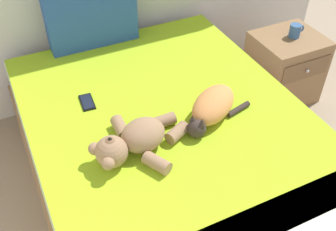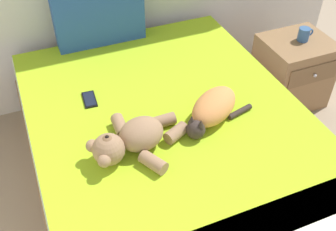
{
  "view_description": "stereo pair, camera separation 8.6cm",
  "coord_description": "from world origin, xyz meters",
  "px_view_note": "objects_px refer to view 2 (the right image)",
  "views": [
    {
      "loc": [
        0.88,
        2.0,
        2.01
      ],
      "look_at": [
        1.56,
        3.44,
        0.6
      ],
      "focal_mm": 42.72,
      "sensor_mm": 36.0,
      "label": 1
    },
    {
      "loc": [
        0.96,
        1.97,
        2.01
      ],
      "look_at": [
        1.56,
        3.44,
        0.6
      ],
      "focal_mm": 42.72,
      "sensor_mm": 36.0,
      "label": 2
    }
  ],
  "objects_px": {
    "bed": "(171,152)",
    "cell_phone": "(90,99)",
    "nightstand": "(292,72)",
    "patterned_cushion": "(98,6)",
    "mug": "(304,34)",
    "cat": "(212,109)",
    "teddy_bear": "(132,139)"
  },
  "relations": [
    {
      "from": "cat",
      "to": "nightstand",
      "type": "distance_m",
      "value": 1.16
    },
    {
      "from": "teddy_bear",
      "to": "mug",
      "type": "xyz_separation_m",
      "value": [
        1.47,
        0.58,
        -0.05
      ]
    },
    {
      "from": "patterned_cushion",
      "to": "teddy_bear",
      "type": "bearing_deg",
      "value": -97.09
    },
    {
      "from": "bed",
      "to": "mug",
      "type": "xyz_separation_m",
      "value": [
        1.2,
        0.43,
        0.3
      ]
    },
    {
      "from": "bed",
      "to": "cat",
      "type": "height_order",
      "value": "cat"
    },
    {
      "from": "cat",
      "to": "teddy_bear",
      "type": "relative_size",
      "value": 0.82
    },
    {
      "from": "patterned_cushion",
      "to": "bed",
      "type": "bearing_deg",
      "value": -81.66
    },
    {
      "from": "teddy_bear",
      "to": "cell_phone",
      "type": "bearing_deg",
      "value": 102.78
    },
    {
      "from": "teddy_bear",
      "to": "nightstand",
      "type": "height_order",
      "value": "teddy_bear"
    },
    {
      "from": "bed",
      "to": "patterned_cushion",
      "type": "distance_m",
      "value": 1.08
    },
    {
      "from": "nightstand",
      "to": "patterned_cushion",
      "type": "bearing_deg",
      "value": 159.13
    },
    {
      "from": "cell_phone",
      "to": "bed",
      "type": "bearing_deg",
      "value": -40.26
    },
    {
      "from": "bed",
      "to": "cell_phone",
      "type": "relative_size",
      "value": 13.32
    },
    {
      "from": "cat",
      "to": "nightstand",
      "type": "xyz_separation_m",
      "value": [
        0.97,
        0.52,
        -0.35
      ]
    },
    {
      "from": "bed",
      "to": "mug",
      "type": "distance_m",
      "value": 1.31
    },
    {
      "from": "cell_phone",
      "to": "mug",
      "type": "relative_size",
      "value": 1.27
    },
    {
      "from": "nightstand",
      "to": "cat",
      "type": "bearing_deg",
      "value": -151.77
    },
    {
      "from": "cat",
      "to": "mug",
      "type": "distance_m",
      "value": 1.13
    },
    {
      "from": "patterned_cushion",
      "to": "teddy_bear",
      "type": "xyz_separation_m",
      "value": [
        -0.13,
        -1.08,
        -0.2
      ]
    },
    {
      "from": "patterned_cushion",
      "to": "nightstand",
      "type": "height_order",
      "value": "patterned_cushion"
    },
    {
      "from": "cat",
      "to": "teddy_bear",
      "type": "bearing_deg",
      "value": -172.9
    },
    {
      "from": "bed",
      "to": "cell_phone",
      "type": "xyz_separation_m",
      "value": [
        -0.38,
        0.32,
        0.28
      ]
    },
    {
      "from": "bed",
      "to": "cell_phone",
      "type": "distance_m",
      "value": 0.57
    },
    {
      "from": "patterned_cushion",
      "to": "cell_phone",
      "type": "relative_size",
      "value": 3.94
    },
    {
      "from": "patterned_cushion",
      "to": "cat",
      "type": "distance_m",
      "value": 1.09
    },
    {
      "from": "cat",
      "to": "nightstand",
      "type": "relative_size",
      "value": 0.83
    },
    {
      "from": "bed",
      "to": "mug",
      "type": "height_order",
      "value": "mug"
    },
    {
      "from": "nightstand",
      "to": "mug",
      "type": "xyz_separation_m",
      "value": [
        0.03,
        0.0,
        0.31
      ]
    },
    {
      "from": "patterned_cushion",
      "to": "cat",
      "type": "bearing_deg",
      "value": -71.62
    },
    {
      "from": "patterned_cushion",
      "to": "cell_phone",
      "type": "xyz_separation_m",
      "value": [
        -0.24,
        -0.61,
        -0.26
      ]
    },
    {
      "from": "patterned_cushion",
      "to": "mug",
      "type": "distance_m",
      "value": 1.45
    },
    {
      "from": "teddy_bear",
      "to": "patterned_cushion",
      "type": "bearing_deg",
      "value": 82.91
    }
  ]
}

